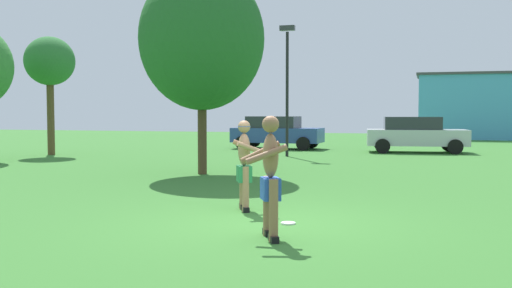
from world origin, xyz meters
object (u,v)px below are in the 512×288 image
Objects in this scene: frisbee at (288,223)px; tree_behind_players at (202,39)px; player_with_cap at (245,161)px; player_in_blue at (270,174)px; car_silver_far_end at (415,134)px; car_blue_near_post at (276,132)px; lamp_post at (287,76)px; tree_left_field at (50,63)px.

frisbee is 8.70m from tree_behind_players.
player_in_blue is at bearing -63.71° from player_with_cap.
tree_behind_players is at bearing 122.02° from frisbee.
player_with_cap reaches higher than car_silver_far_end.
tree_behind_players is at bearing 118.79° from player_with_cap.
lamp_post is (1.63, -4.57, 2.43)m from car_blue_near_post.
tree_behind_players reaches higher than player_in_blue.
player_with_cap is 16.39m from tree_left_field.
car_silver_far_end is (1.57, 17.62, 0.81)m from frisbee.
lamp_post is at bearing 100.11° from player_with_cap.
tree_left_field is (-8.06, -6.52, 3.01)m from car_blue_near_post.
tree_left_field is 10.32m from tree_behind_players.
player_with_cap is 0.28× the size of tree_behind_players.
lamp_post is 1.07× the size of tree_left_field.
lamp_post is (-3.34, 13.80, 3.24)m from frisbee.
tree_behind_players is (-4.14, 7.75, 2.96)m from player_in_blue.
lamp_post reaches higher than player_with_cap.
player_with_cap is 0.95× the size of player_in_blue.
car_silver_far_end is at bearing 85.23° from player_in_blue.
car_silver_far_end is 15.99m from tree_left_field.
player_in_blue is 18.62m from tree_left_field.
tree_behind_players is at bearing 118.10° from player_in_blue.
car_silver_far_end reaches higher than frisbee.
player_with_cap is 7.03m from tree_behind_players.
player_with_cap is 0.34× the size of tree_left_field.
tree_left_field reaches higher than car_silver_far_end.
car_silver_far_end is (6.54, -0.74, 0.00)m from car_blue_near_post.
frisbee is at bearing -57.98° from tree_behind_players.
car_blue_near_post is 5.43m from lamp_post.
player_in_blue is 20.13m from car_blue_near_post.
player_in_blue is 0.39× the size of car_silver_far_end.
tree_left_field is at bearing -168.59° from lamp_post.
tree_left_field is at bearing 137.90° from player_with_cap.
player_in_blue is (1.07, -2.17, 0.02)m from player_with_cap.
car_silver_far_end is at bearing 62.64° from tree_behind_players.
lamp_post reaches higher than car_silver_far_end.
player_in_blue is 18.83m from car_silver_far_end.
tree_behind_players is at bearing -117.36° from car_silver_far_end.
car_blue_near_post is at bearing 105.15° from frisbee.
car_silver_far_end is at bearing 37.92° from lamp_post.
frisbee is 17.71m from car_silver_far_end.
car_blue_near_post is at bearing 102.70° from player_with_cap.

